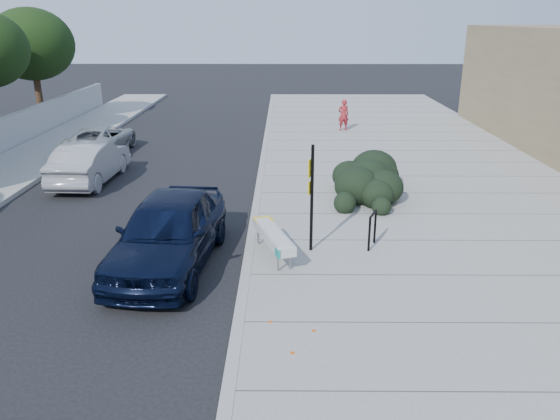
{
  "coord_description": "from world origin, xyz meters",
  "views": [
    {
      "loc": [
        0.85,
        -10.93,
        5.54
      ],
      "look_at": [
        0.75,
        1.9,
        1.0
      ],
      "focal_mm": 35.0,
      "sensor_mm": 36.0,
      "label": 1
    }
  ],
  "objects_px": {
    "wagon_silver": "(90,162)",
    "sign_post": "(311,192)",
    "pedestrian": "(343,115)",
    "suv_silver": "(101,139)",
    "sedan_navy": "(169,231)",
    "bike_rack": "(372,227)",
    "bench": "(273,236)"
  },
  "relations": [
    {
      "from": "bike_rack",
      "to": "pedestrian",
      "type": "relative_size",
      "value": 0.58
    },
    {
      "from": "bike_rack",
      "to": "wagon_silver",
      "type": "distance_m",
      "value": 10.92
    },
    {
      "from": "bike_rack",
      "to": "suv_silver",
      "type": "bearing_deg",
      "value": 157.11
    },
    {
      "from": "suv_silver",
      "to": "pedestrian",
      "type": "height_order",
      "value": "pedestrian"
    },
    {
      "from": "bench",
      "to": "sign_post",
      "type": "bearing_deg",
      "value": 4.43
    },
    {
      "from": "bike_rack",
      "to": "sedan_navy",
      "type": "height_order",
      "value": "sedan_navy"
    },
    {
      "from": "pedestrian",
      "to": "bike_rack",
      "type": "bearing_deg",
      "value": 76.34
    },
    {
      "from": "suv_silver",
      "to": "sedan_navy",
      "type": "bearing_deg",
      "value": 116.55
    },
    {
      "from": "bench",
      "to": "suv_silver",
      "type": "xyz_separation_m",
      "value": [
        -7.6,
        10.98,
        -0.04
      ]
    },
    {
      "from": "wagon_silver",
      "to": "pedestrian",
      "type": "distance_m",
      "value": 13.16
    },
    {
      "from": "wagon_silver",
      "to": "pedestrian",
      "type": "height_order",
      "value": "pedestrian"
    },
    {
      "from": "sedan_navy",
      "to": "pedestrian",
      "type": "bearing_deg",
      "value": 75.31
    },
    {
      "from": "wagon_silver",
      "to": "bench",
      "type": "bearing_deg",
      "value": 136.75
    },
    {
      "from": "bike_rack",
      "to": "wagon_silver",
      "type": "relative_size",
      "value": 0.2
    },
    {
      "from": "sedan_navy",
      "to": "wagon_silver",
      "type": "distance_m",
      "value": 8.07
    },
    {
      "from": "suv_silver",
      "to": "wagon_silver",
      "type": "bearing_deg",
      "value": 104.91
    },
    {
      "from": "bike_rack",
      "to": "wagon_silver",
      "type": "height_order",
      "value": "wagon_silver"
    },
    {
      "from": "wagon_silver",
      "to": "sign_post",
      "type": "bearing_deg",
      "value": 142.07
    },
    {
      "from": "bench",
      "to": "suv_silver",
      "type": "distance_m",
      "value": 13.35
    },
    {
      "from": "wagon_silver",
      "to": "pedestrian",
      "type": "relative_size",
      "value": 2.84
    },
    {
      "from": "sign_post",
      "to": "wagon_silver",
      "type": "distance_m",
      "value": 9.86
    },
    {
      "from": "sign_post",
      "to": "sedan_navy",
      "type": "xyz_separation_m",
      "value": [
        -3.33,
        -0.57,
        -0.79
      ]
    },
    {
      "from": "bench",
      "to": "bike_rack",
      "type": "relative_size",
      "value": 2.44
    },
    {
      "from": "sign_post",
      "to": "bench",
      "type": "bearing_deg",
      "value": -136.22
    },
    {
      "from": "pedestrian",
      "to": "sedan_navy",
      "type": "bearing_deg",
      "value": 59.54
    },
    {
      "from": "bench",
      "to": "suv_silver",
      "type": "bearing_deg",
      "value": 106.28
    },
    {
      "from": "wagon_silver",
      "to": "suv_silver",
      "type": "xyz_separation_m",
      "value": [
        -1.0,
        4.26,
        -0.1
      ]
    },
    {
      "from": "bike_rack",
      "to": "sedan_navy",
      "type": "distance_m",
      "value": 4.92
    },
    {
      "from": "sedan_navy",
      "to": "wagon_silver",
      "type": "height_order",
      "value": "sedan_navy"
    },
    {
      "from": "wagon_silver",
      "to": "pedestrian",
      "type": "bearing_deg",
      "value": -136.08
    },
    {
      "from": "sign_post",
      "to": "suv_silver",
      "type": "bearing_deg",
      "value": 149.67
    },
    {
      "from": "wagon_silver",
      "to": "bike_rack",
      "type": "bearing_deg",
      "value": 148.08
    }
  ]
}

